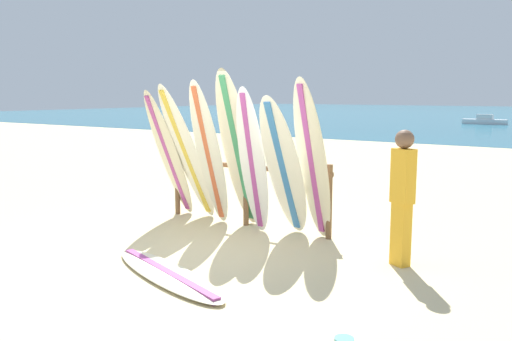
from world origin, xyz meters
The scene contains 12 objects.
ground_plane centered at (0.00, 0.00, 0.00)m, with size 120.00×120.00×0.00m, color beige.
surfboard_rack centered at (-0.22, 1.92, 0.74)m, with size 3.13×0.09×1.13m.
surfboard_leaning_far_left centered at (-1.63, 1.61, 1.12)m, with size 0.60×1.05×2.25m.
surfboard_leaning_left centered at (-1.19, 1.58, 1.17)m, with size 0.74×1.20×2.34m.
surfboard_leaning_center_left centered at (-0.66, 1.52, 1.20)m, with size 0.50×0.85×2.39m.
surfboard_leaning_center centered at (-0.16, 1.62, 1.28)m, with size 0.61×1.02×2.56m.
surfboard_leaning_center_right centered at (0.21, 1.48, 1.14)m, with size 0.46×0.60×2.28m.
surfboard_leaning_right centered at (0.73, 1.53, 1.08)m, with size 0.59×1.08×2.16m.
surfboard_leaning_far_right centered at (1.14, 1.64, 1.21)m, with size 0.58×0.80×2.41m.
surfboard_lying_on_sand centered at (0.42, -0.65, 0.04)m, with size 2.41×1.27×0.08m.
beachgoer_standing centered at (2.59, 1.30, 0.95)m, with size 0.33×0.29×1.73m.
small_boat_offshore centered at (-2.73, 35.87, 0.26)m, with size 3.03×0.76×0.71m.
Camera 1 is at (4.64, -5.07, 2.16)m, focal length 36.83 mm.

